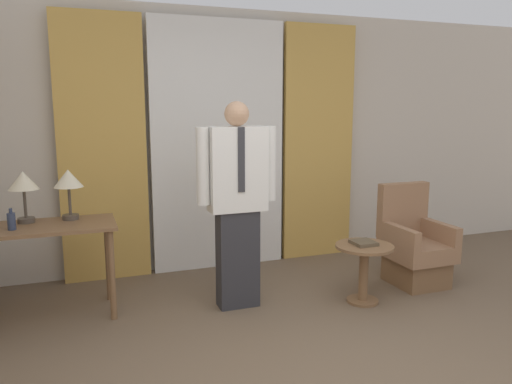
{
  "coord_description": "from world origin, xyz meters",
  "views": [
    {
      "loc": [
        -1.43,
        -2.11,
        1.72
      ],
      "look_at": [
        -0.05,
        1.64,
        1.02
      ],
      "focal_mm": 35.0,
      "sensor_mm": 36.0,
      "label": 1
    }
  ],
  "objects_px": {
    "table_lamp_right": "(68,182)",
    "bottle_by_lamp": "(11,221)",
    "table_lamp_left": "(23,184)",
    "side_table": "(364,263)",
    "armchair": "(414,248)",
    "person": "(237,198)",
    "desk": "(49,241)",
    "book": "(363,243)"
  },
  "relations": [
    {
      "from": "table_lamp_right",
      "to": "bottle_by_lamp",
      "type": "xyz_separation_m",
      "value": [
        -0.42,
        -0.22,
        -0.25
      ]
    },
    {
      "from": "table_lamp_left",
      "to": "side_table",
      "type": "relative_size",
      "value": 0.81
    },
    {
      "from": "table_lamp_right",
      "to": "table_lamp_left",
      "type": "bearing_deg",
      "value": 180.0
    },
    {
      "from": "table_lamp_left",
      "to": "armchair",
      "type": "height_order",
      "value": "table_lamp_left"
    },
    {
      "from": "table_lamp_left",
      "to": "side_table",
      "type": "height_order",
      "value": "table_lamp_left"
    },
    {
      "from": "person",
      "to": "desk",
      "type": "bearing_deg",
      "value": 168.36
    },
    {
      "from": "armchair",
      "to": "side_table",
      "type": "relative_size",
      "value": 1.84
    },
    {
      "from": "bottle_by_lamp",
      "to": "armchair",
      "type": "xyz_separation_m",
      "value": [
        3.53,
        -0.28,
        -0.5
      ]
    },
    {
      "from": "table_lamp_left",
      "to": "bottle_by_lamp",
      "type": "bearing_deg",
      "value": -110.76
    },
    {
      "from": "armchair",
      "to": "bottle_by_lamp",
      "type": "bearing_deg",
      "value": 175.48
    },
    {
      "from": "table_lamp_right",
      "to": "person",
      "type": "xyz_separation_m",
      "value": [
        1.32,
        -0.45,
        -0.15
      ]
    },
    {
      "from": "table_lamp_left",
      "to": "bottle_by_lamp",
      "type": "xyz_separation_m",
      "value": [
        -0.08,
        -0.22,
        -0.25
      ]
    },
    {
      "from": "desk",
      "to": "table_lamp_right",
      "type": "relative_size",
      "value": 2.45
    },
    {
      "from": "desk",
      "to": "table_lamp_right",
      "type": "xyz_separation_m",
      "value": [
        0.17,
        0.14,
        0.45
      ]
    },
    {
      "from": "book",
      "to": "bottle_by_lamp",
      "type": "bearing_deg",
      "value": 169.55
    },
    {
      "from": "person",
      "to": "book",
      "type": "distance_m",
      "value": 1.17
    },
    {
      "from": "book",
      "to": "person",
      "type": "bearing_deg",
      "value": 164.78
    },
    {
      "from": "person",
      "to": "book",
      "type": "xyz_separation_m",
      "value": [
        1.06,
        -0.29,
        -0.41
      ]
    },
    {
      "from": "armchair",
      "to": "desk",
      "type": "bearing_deg",
      "value": 173.77
    },
    {
      "from": "bottle_by_lamp",
      "to": "side_table",
      "type": "relative_size",
      "value": 0.32
    },
    {
      "from": "desk",
      "to": "bottle_by_lamp",
      "type": "bearing_deg",
      "value": -162.87
    },
    {
      "from": "bottle_by_lamp",
      "to": "person",
      "type": "xyz_separation_m",
      "value": [
        1.74,
        -0.23,
        0.1
      ]
    },
    {
      "from": "side_table",
      "to": "armchair",
      "type": "bearing_deg",
      "value": 19.65
    },
    {
      "from": "table_lamp_left",
      "to": "person",
      "type": "relative_size",
      "value": 0.24
    },
    {
      "from": "desk",
      "to": "book",
      "type": "height_order",
      "value": "desk"
    },
    {
      "from": "desk",
      "to": "table_lamp_left",
      "type": "height_order",
      "value": "table_lamp_left"
    },
    {
      "from": "table_lamp_right",
      "to": "bottle_by_lamp",
      "type": "height_order",
      "value": "table_lamp_right"
    },
    {
      "from": "table_lamp_right",
      "to": "book",
      "type": "distance_m",
      "value": 2.55
    },
    {
      "from": "table_lamp_right",
      "to": "person",
      "type": "height_order",
      "value": "person"
    },
    {
      "from": "side_table",
      "to": "person",
      "type": "bearing_deg",
      "value": 163.64
    },
    {
      "from": "table_lamp_right",
      "to": "side_table",
      "type": "xyz_separation_m",
      "value": [
        2.38,
        -0.76,
        -0.74
      ]
    },
    {
      "from": "table_lamp_left",
      "to": "bottle_by_lamp",
      "type": "distance_m",
      "value": 0.34
    },
    {
      "from": "table_lamp_right",
      "to": "book",
      "type": "height_order",
      "value": "table_lamp_right"
    },
    {
      "from": "side_table",
      "to": "bottle_by_lamp",
      "type": "bearing_deg",
      "value": 169.1
    },
    {
      "from": "table_lamp_right",
      "to": "armchair",
      "type": "height_order",
      "value": "table_lamp_right"
    },
    {
      "from": "desk",
      "to": "book",
      "type": "xyz_separation_m",
      "value": [
        2.55,
        -0.6,
        -0.11
      ]
    },
    {
      "from": "table_lamp_left",
      "to": "armchair",
      "type": "relative_size",
      "value": 0.44
    },
    {
      "from": "table_lamp_right",
      "to": "bottle_by_lamp",
      "type": "bearing_deg",
      "value": -152.33
    },
    {
      "from": "bottle_by_lamp",
      "to": "person",
      "type": "height_order",
      "value": "person"
    },
    {
      "from": "desk",
      "to": "table_lamp_right",
      "type": "bearing_deg",
      "value": 40.28
    },
    {
      "from": "bottle_by_lamp",
      "to": "book",
      "type": "xyz_separation_m",
      "value": [
        2.8,
        -0.52,
        -0.31
      ]
    },
    {
      "from": "armchair",
      "to": "side_table",
      "type": "bearing_deg",
      "value": -160.35
    }
  ]
}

